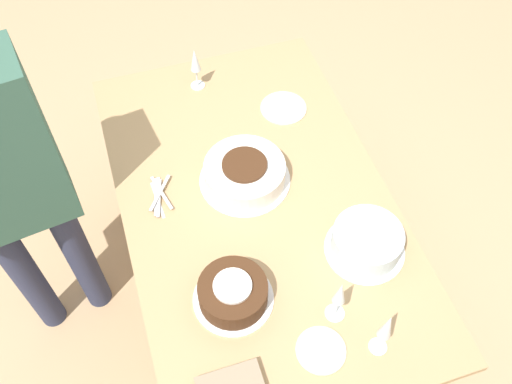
{
  "coord_description": "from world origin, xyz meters",
  "views": [
    {
      "loc": [
        1.14,
        -0.37,
        2.49
      ],
      "look_at": [
        0.0,
        0.0,
        0.83
      ],
      "focal_mm": 40.0,
      "sensor_mm": 36.0,
      "label": 1
    }
  ],
  "objects_px": {
    "cake_front_chocolate": "(233,293)",
    "wine_glass_near": "(340,295)",
    "cake_center_white": "(245,173)",
    "wine_glass_extra": "(195,62)",
    "person_cutting": "(2,180)",
    "cake_back_decorated": "(367,242)",
    "wine_glass_far": "(387,328)"
  },
  "relations": [
    {
      "from": "wine_glass_far",
      "to": "person_cutting",
      "type": "bearing_deg",
      "value": -129.76
    },
    {
      "from": "wine_glass_near",
      "to": "wine_glass_extra",
      "type": "bearing_deg",
      "value": -172.07
    },
    {
      "from": "cake_back_decorated",
      "to": "person_cutting",
      "type": "xyz_separation_m",
      "value": [
        -0.51,
        -1.11,
        0.16
      ]
    },
    {
      "from": "cake_back_decorated",
      "to": "wine_glass_far",
      "type": "height_order",
      "value": "wine_glass_far"
    },
    {
      "from": "wine_glass_extra",
      "to": "cake_center_white",
      "type": "bearing_deg",
      "value": 4.52
    },
    {
      "from": "cake_center_white",
      "to": "wine_glass_far",
      "type": "distance_m",
      "value": 0.78
    },
    {
      "from": "person_cutting",
      "to": "cake_back_decorated",
      "type": "bearing_deg",
      "value": -33.02
    },
    {
      "from": "cake_back_decorated",
      "to": "person_cutting",
      "type": "height_order",
      "value": "person_cutting"
    },
    {
      "from": "cake_center_white",
      "to": "wine_glass_near",
      "type": "relative_size",
      "value": 1.67
    },
    {
      "from": "cake_front_chocolate",
      "to": "wine_glass_near",
      "type": "distance_m",
      "value": 0.34
    },
    {
      "from": "wine_glass_far",
      "to": "person_cutting",
      "type": "xyz_separation_m",
      "value": [
        -0.84,
        -1.01,
        0.06
      ]
    },
    {
      "from": "wine_glass_near",
      "to": "wine_glass_far",
      "type": "bearing_deg",
      "value": 30.44
    },
    {
      "from": "cake_center_white",
      "to": "cake_back_decorated",
      "type": "relative_size",
      "value": 1.23
    },
    {
      "from": "cake_back_decorated",
      "to": "wine_glass_near",
      "type": "xyz_separation_m",
      "value": [
        0.19,
        -0.19,
        0.08
      ]
    },
    {
      "from": "cake_front_chocolate",
      "to": "cake_back_decorated",
      "type": "distance_m",
      "value": 0.48
    },
    {
      "from": "wine_glass_far",
      "to": "wine_glass_extra",
      "type": "bearing_deg",
      "value": -169.29
    },
    {
      "from": "cake_front_chocolate",
      "to": "wine_glass_near",
      "type": "bearing_deg",
      "value": 63.39
    },
    {
      "from": "cake_front_chocolate",
      "to": "wine_glass_far",
      "type": "xyz_separation_m",
      "value": [
        0.29,
        0.38,
        0.1
      ]
    },
    {
      "from": "cake_center_white",
      "to": "person_cutting",
      "type": "height_order",
      "value": "person_cutting"
    },
    {
      "from": "wine_glass_far",
      "to": "person_cutting",
      "type": "distance_m",
      "value": 1.31
    },
    {
      "from": "cake_back_decorated",
      "to": "wine_glass_near",
      "type": "bearing_deg",
      "value": -45.0
    },
    {
      "from": "cake_back_decorated",
      "to": "wine_glass_extra",
      "type": "relative_size",
      "value": 1.39
    },
    {
      "from": "wine_glass_near",
      "to": "wine_glass_extra",
      "type": "xyz_separation_m",
      "value": [
        -1.15,
        -0.16,
        -0.0
      ]
    },
    {
      "from": "wine_glass_extra",
      "to": "wine_glass_near",
      "type": "bearing_deg",
      "value": 7.93
    },
    {
      "from": "wine_glass_far",
      "to": "wine_glass_extra",
      "type": "xyz_separation_m",
      "value": [
        -1.29,
        -0.24,
        -0.02
      ]
    },
    {
      "from": "cake_front_chocolate",
      "to": "cake_center_white",
      "type": "bearing_deg",
      "value": 158.46
    },
    {
      "from": "cake_front_chocolate",
      "to": "wine_glass_near",
      "type": "xyz_separation_m",
      "value": [
        0.15,
        0.3,
        0.09
      ]
    },
    {
      "from": "wine_glass_far",
      "to": "cake_front_chocolate",
      "type": "bearing_deg",
      "value": -127.51
    },
    {
      "from": "cake_back_decorated",
      "to": "wine_glass_near",
      "type": "distance_m",
      "value": 0.28
    },
    {
      "from": "cake_center_white",
      "to": "person_cutting",
      "type": "relative_size",
      "value": 0.21
    },
    {
      "from": "cake_center_white",
      "to": "wine_glass_extra",
      "type": "bearing_deg",
      "value": -175.48
    },
    {
      "from": "wine_glass_near",
      "to": "wine_glass_far",
      "type": "height_order",
      "value": "wine_glass_far"
    }
  ]
}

